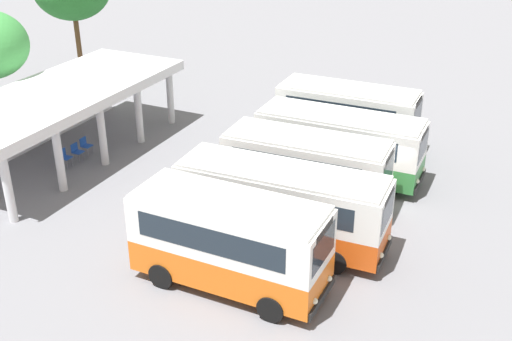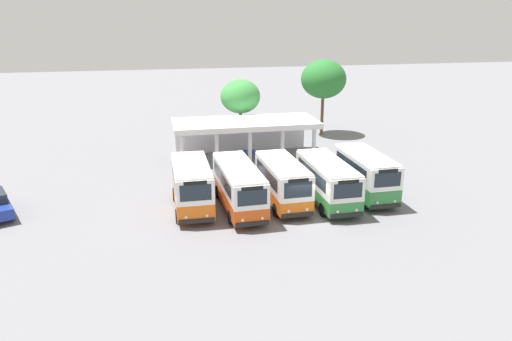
{
  "view_description": "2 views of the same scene",
  "coord_description": "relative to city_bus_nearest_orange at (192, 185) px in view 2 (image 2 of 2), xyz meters",
  "views": [
    {
      "loc": [
        -22.23,
        -5.41,
        12.74
      ],
      "look_at": [
        -1.44,
        4.47,
        1.49
      ],
      "focal_mm": 44.18,
      "sensor_mm": 36.0,
      "label": 1
    },
    {
      "loc": [
        -9.14,
        -28.82,
        12.77
      ],
      "look_at": [
        -2.11,
        5.05,
        1.75
      ],
      "focal_mm": 35.17,
      "sensor_mm": 36.0,
      "label": 2
    }
  ],
  "objects": [
    {
      "name": "roadside_tree_behind_canopy",
      "position": [
        6.19,
        16.35,
        3.06
      ],
      "size": [
        3.88,
        3.88,
        6.51
      ],
      "color": "brown",
      "rests_on": "ground"
    },
    {
      "name": "terminal_canopy",
      "position": [
        5.84,
        12.36,
        0.81
      ],
      "size": [
        12.93,
        5.34,
        3.4
      ],
      "color": "silver",
      "rests_on": "ground"
    },
    {
      "name": "roadside_tree_east_of_canopy",
      "position": [
        15.57,
        18.98,
        4.15
      ],
      "size": [
        4.76,
        4.76,
        7.98
      ],
      "color": "brown",
      "rests_on": "ground"
    },
    {
      "name": "city_bus_middle_cream",
      "position": [
        6.17,
        -0.24,
        -0.08
      ],
      "size": [
        2.55,
        6.79,
        3.05
      ],
      "color": "black",
      "rests_on": "ground"
    },
    {
      "name": "city_bus_second_in_row",
      "position": [
        3.09,
        -0.49,
        -0.09
      ],
      "size": [
        2.56,
        7.86,
        3.04
      ],
      "color": "black",
      "rests_on": "ground"
    },
    {
      "name": "waiting_chair_end_by_column",
      "position": [
        4.84,
        11.21,
        -1.26
      ],
      "size": [
        0.45,
        0.45,
        0.86
      ],
      "color": "slate",
      "rests_on": "ground"
    },
    {
      "name": "waiting_chair_second_from_end",
      "position": [
        5.59,
        11.13,
        -1.26
      ],
      "size": [
        0.45,
        0.45,
        0.86
      ],
      "color": "slate",
      "rests_on": "ground"
    },
    {
      "name": "ground_plane",
      "position": [
        6.93,
        -2.79,
        -1.78
      ],
      "size": [
        180.0,
        180.0,
        0.0
      ],
      "primitive_type": "plane",
      "color": "slate"
    },
    {
      "name": "waiting_chair_middle_seat",
      "position": [
        6.33,
        11.22,
        -1.26
      ],
      "size": [
        0.45,
        0.45,
        0.86
      ],
      "color": "slate",
      "rests_on": "ground"
    },
    {
      "name": "city_bus_fifth_blue",
      "position": [
        12.34,
        0.02,
        -0.02
      ],
      "size": [
        2.46,
        6.8,
        3.18
      ],
      "color": "black",
      "rests_on": "ground"
    },
    {
      "name": "city_bus_fourth_amber",
      "position": [
        9.26,
        -0.62,
        -0.12
      ],
      "size": [
        2.5,
        7.39,
        2.98
      ],
      "color": "black",
      "rests_on": "ground"
    },
    {
      "name": "city_bus_nearest_orange",
      "position": [
        0.0,
        0.0,
        0.0
      ],
      "size": [
        2.48,
        6.56,
        3.22
      ],
      "color": "black",
      "rests_on": "ground"
    }
  ]
}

